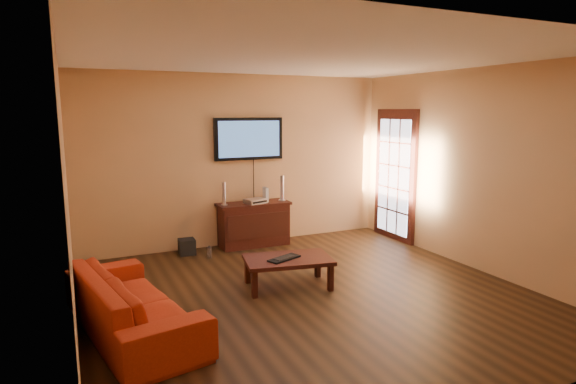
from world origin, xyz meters
TOP-DOWN VIEW (x-y plane):
  - ground_plane at (0.00, 0.00)m, footprint 5.00×5.00m
  - room_walls at (0.00, 0.62)m, footprint 5.00×5.00m
  - french_door at (2.46, 1.70)m, footprint 0.07×1.02m
  - media_console at (0.16, 2.27)m, footprint 1.15×0.44m
  - television at (0.16, 2.45)m, footprint 1.13×0.08m
  - coffee_table at (-0.12, 0.37)m, footprint 1.14×0.81m
  - sofa at (-2.00, -0.09)m, footprint 0.98×2.13m
  - speaker_left at (-0.32, 2.27)m, footprint 0.10×0.10m
  - speaker_right at (0.64, 2.25)m, footprint 0.11×0.11m
  - av_receiver at (0.17, 2.22)m, footprint 0.37×0.31m
  - game_console at (0.38, 2.30)m, footprint 0.05×0.17m
  - subwoofer at (-0.93, 2.24)m, footprint 0.25×0.25m
  - bottle at (-0.68, 1.91)m, footprint 0.06×0.06m
  - keyboard at (-0.18, 0.34)m, footprint 0.45×0.31m

SIDE VIEW (x-z plane):
  - ground_plane at x=0.00m, z-range 0.00..0.00m
  - bottle at x=-0.68m, z-range -0.01..0.18m
  - subwoofer at x=-0.93m, z-range 0.00..0.23m
  - coffee_table at x=-0.12m, z-range 0.14..0.50m
  - media_console at x=0.16m, z-range 0.00..0.70m
  - keyboard at x=-0.18m, z-range 0.37..0.39m
  - sofa at x=-2.00m, z-range 0.00..0.80m
  - av_receiver at x=0.17m, z-range 0.70..0.77m
  - game_console at x=0.38m, z-range 0.70..0.92m
  - speaker_left at x=-0.32m, z-range 0.68..1.04m
  - speaker_right at x=0.64m, z-range 0.68..1.09m
  - french_door at x=2.46m, z-range -0.06..2.16m
  - room_walls at x=0.00m, z-range -0.81..4.19m
  - television at x=0.16m, z-range 1.36..2.03m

